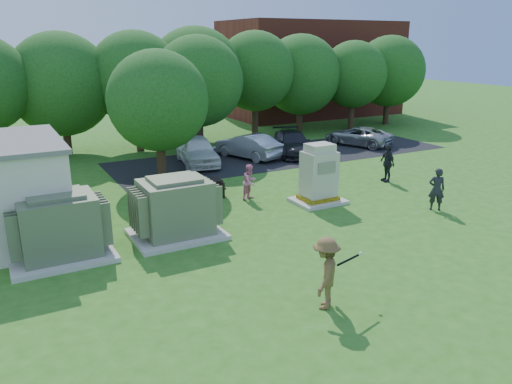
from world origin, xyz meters
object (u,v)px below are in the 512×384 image
transformer_left (59,228)px  car_silver_b (358,136)px  batter (326,273)px  car_white (197,150)px  person_at_picnic (250,182)px  car_dark (293,143)px  person_by_generator (437,189)px  picnic_table (203,187)px  person_walking_right (387,163)px  generator_cabinet (319,177)px  transformer_right (176,209)px  car_silver_a (248,146)px

transformer_left → car_silver_b: transformer_left is taller
batter → car_white: (2.92, 15.58, -0.17)m
batter → person_at_picnic: size_ratio=1.24×
batter → car_dark: bearing=-163.9°
batter → car_dark: (8.70, 15.16, -0.26)m
person_by_generator → person_at_picnic: (-5.76, 4.68, -0.09)m
picnic_table → person_walking_right: person_walking_right is taller
person_walking_right → generator_cabinet: bearing=-67.2°
person_walking_right → car_dark: bearing=-164.2°
person_by_generator → car_silver_b: bearing=-77.2°
batter → person_by_generator: bearing=162.0°
generator_cabinet → person_by_generator: generator_cabinet is taller
transformer_right → car_white: size_ratio=0.67×
person_walking_right → car_white: 9.93m
transformer_right → person_walking_right: size_ratio=1.69×
transformer_right → car_white: 10.37m
car_silver_b → generator_cabinet: bearing=20.6°
generator_cabinet → person_walking_right: size_ratio=1.38×
generator_cabinet → car_silver_a: 8.72m
person_walking_right → car_silver_a: size_ratio=0.43×
batter → car_silver_b: (13.82, 15.49, -0.33)m
car_white → car_dark: (5.78, -0.42, -0.09)m
transformer_left → transformer_right: 3.70m
transformer_left → picnic_table: bearing=30.8°
transformer_left → car_white: bearing=48.5°
transformer_left → transformer_right: same height
car_silver_a → transformer_left: bearing=20.5°
transformer_right → car_silver_a: size_ratio=0.72×
generator_cabinet → person_at_picnic: generator_cabinet is taller
transformer_left → batter: 8.21m
person_by_generator → person_walking_right: bearing=-67.8°
batter → car_silver_a: batter is taller
transformer_right → car_white: bearing=64.0°
car_white → car_silver_b: 10.91m
person_walking_right → car_dark: 7.08m
transformer_right → generator_cabinet: bearing=6.7°
transformer_right → picnic_table: (2.50, 3.69, -0.53)m
transformer_left → person_walking_right: 14.92m
car_silver_a → picnic_table: bearing=28.9°
transformer_right → person_at_picnic: bearing=30.8°
generator_cabinet → car_silver_b: (9.07, 8.48, -0.48)m
person_by_generator → car_silver_a: person_by_generator is taller
picnic_table → car_silver_a: size_ratio=0.39×
car_white → car_silver_b: (10.90, -0.09, -0.16)m
transformer_left → car_silver_a: size_ratio=0.72×
car_white → transformer_left: bearing=-121.2°
batter → car_white: size_ratio=0.42×
transformer_left → car_dark: size_ratio=0.66×
person_by_generator → car_silver_b: person_by_generator is taller
person_by_generator → car_silver_b: size_ratio=0.39×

